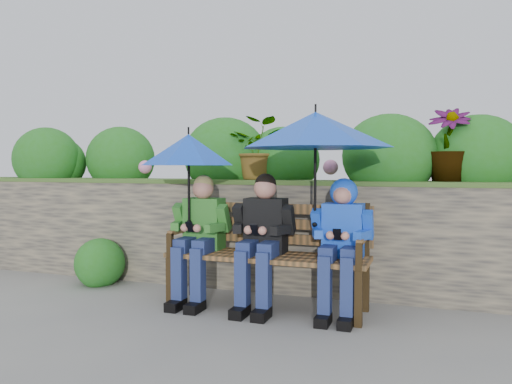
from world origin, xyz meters
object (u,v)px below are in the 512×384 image
(boy_middle, at_px, (262,234))
(umbrella_right, at_px, (315,130))
(umbrella_left, at_px, (189,150))
(park_bench, at_px, (269,247))
(boy_right, at_px, (341,234))
(boy_left, at_px, (199,232))

(boy_middle, bearing_deg, umbrella_right, 1.85)
(umbrella_right, bearing_deg, umbrella_left, -177.58)
(umbrella_left, bearing_deg, boy_middle, 2.81)
(park_bench, height_order, boy_middle, boy_middle)
(boy_right, bearing_deg, boy_left, -179.33)
(park_bench, distance_m, boy_middle, 0.15)
(park_bench, height_order, boy_left, boy_left)
(boy_middle, relative_size, boy_right, 1.03)
(boy_middle, distance_m, umbrella_right, 0.93)
(boy_left, xyz_separation_m, umbrella_left, (-0.08, -0.03, 0.69))
(boy_left, xyz_separation_m, boy_middle, (0.56, -0.00, 0.01))
(boy_right, xyz_separation_m, umbrella_right, (-0.21, -0.00, 0.80))
(boy_left, bearing_deg, umbrella_right, 0.71)
(umbrella_right, bearing_deg, park_bench, 171.16)
(boy_left, xyz_separation_m, boy_right, (1.20, 0.01, 0.03))
(park_bench, xyz_separation_m, boy_right, (0.60, -0.06, 0.14))
(boy_middle, bearing_deg, boy_left, 179.82)
(park_bench, relative_size, umbrella_left, 1.99)
(boy_left, distance_m, umbrella_right, 1.30)
(park_bench, distance_m, boy_left, 0.62)
(boy_middle, bearing_deg, park_bench, 62.38)
(umbrella_left, bearing_deg, boy_right, 2.11)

